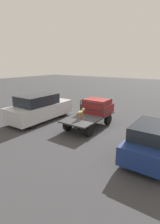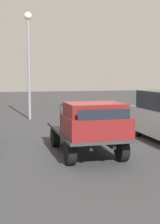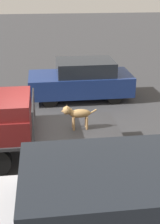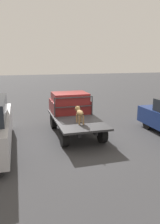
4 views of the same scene
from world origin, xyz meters
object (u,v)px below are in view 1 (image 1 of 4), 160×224
(flatbed_truck, at_px, (89,119))
(parked_pickup_far, at_px, (40,108))
(parked_sedan, at_px, (153,140))
(dog, at_px, (81,112))

(flatbed_truck, height_order, parked_pickup_far, parked_pickup_far)
(flatbed_truck, bearing_deg, parked_sedan, -109.61)
(parked_sedan, xyz_separation_m, parked_pickup_far, (0.77, 8.06, 0.16))
(dog, height_order, parked_sedan, parked_sedan)
(parked_pickup_far, bearing_deg, parked_sedan, -84.05)
(dog, bearing_deg, flatbed_truck, 3.69)
(flatbed_truck, height_order, parked_sedan, parked_sedan)
(flatbed_truck, relative_size, parked_pickup_far, 0.79)
(flatbed_truck, distance_m, parked_pickup_far, 3.84)
(dog, height_order, parked_pickup_far, parked_pickup_far)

